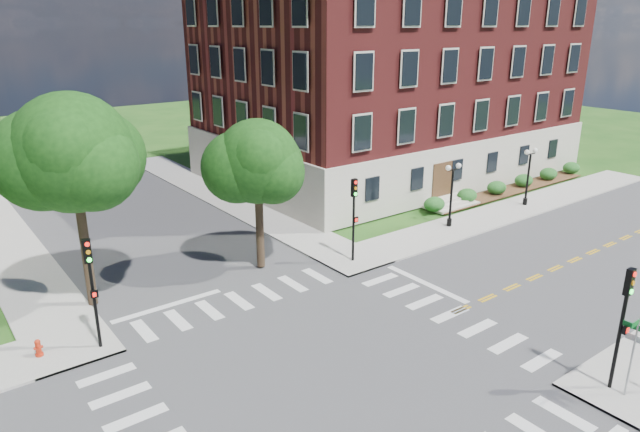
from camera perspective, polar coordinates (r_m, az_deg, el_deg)
ground at (r=23.37m, az=0.89°, el=-14.94°), size 160.00×160.00×0.00m
road_ew at (r=23.37m, az=0.89°, el=-14.93°), size 90.00×12.00×0.01m
road_ns at (r=23.37m, az=0.89°, el=-14.93°), size 12.00×90.00×0.01m
sidewalk_ne at (r=43.10m, az=4.45°, el=1.24°), size 34.00×34.00×0.12m
crosswalk_east at (r=27.77m, az=12.86°, el=-9.61°), size 2.20×10.20×0.02m
stop_bar_east at (r=30.60m, az=10.55°, el=-6.68°), size 0.40×5.50×0.00m
main_building at (r=52.05m, az=7.08°, el=13.48°), size 30.60×22.40×16.50m
shrub_row at (r=48.70m, az=18.43°, el=2.30°), size 18.00×2.00×1.30m
tree_c at (r=27.57m, az=-23.54°, el=5.77°), size 5.38×5.38×10.11m
tree_d at (r=30.21m, az=-6.28°, el=5.39°), size 4.49×4.49×8.21m
traffic_signal_se at (r=23.17m, az=28.11°, el=-8.61°), size 0.33×0.36×4.80m
traffic_signal_ne at (r=31.62m, az=3.41°, el=0.68°), size 0.33×0.37×4.80m
traffic_signal_nw at (r=24.79m, az=-21.88°, el=-5.94°), size 0.37×0.44×4.80m
twin_lamp_west at (r=38.33m, az=13.02°, el=2.42°), size 1.36×0.36×4.23m
twin_lamp_east at (r=44.60m, az=20.12°, el=4.02°), size 1.36×0.36×4.23m
street_sign_pole at (r=23.36m, az=28.97°, el=-10.97°), size 1.10×1.10×3.10m
fire_hydrant at (r=26.31m, az=-26.34°, el=-11.77°), size 0.35×0.35×0.75m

